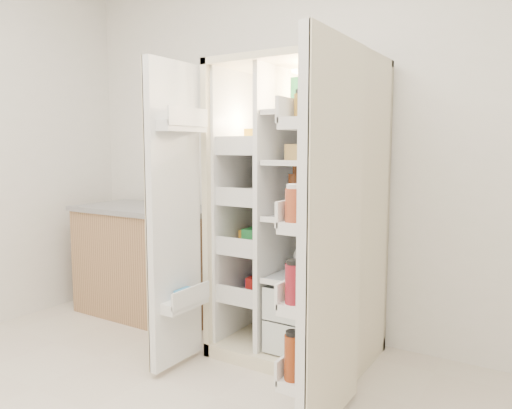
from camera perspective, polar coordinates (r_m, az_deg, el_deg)
The scene contains 5 objects.
wall_back at distance 3.33m, azimuth 6.77°, elevation 7.79°, with size 4.00×0.02×2.70m, color white.
refrigerator at distance 3.02m, azimuth 5.60°, elevation -3.64°, with size 0.92×0.70×1.80m.
freezer_door at distance 2.79m, azimuth -9.55°, elevation -1.46°, with size 0.15×0.40×1.72m.
fridge_door at distance 2.19m, azimuth 8.40°, elevation -4.24°, with size 0.17×0.58×1.72m.
kitchen_counter at distance 3.84m, azimuth -12.34°, elevation -6.45°, with size 1.16×0.61×0.84m.
Camera 1 is at (1.43, -1.01, 1.28)m, focal length 34.00 mm.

